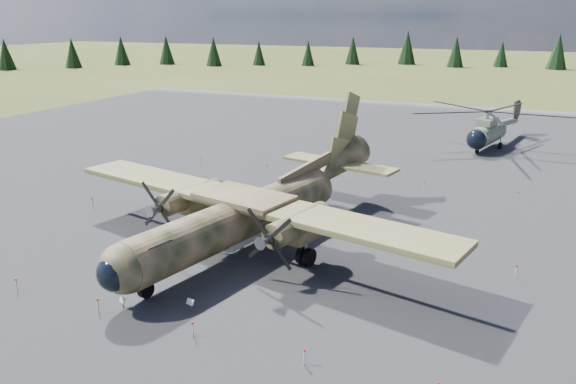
% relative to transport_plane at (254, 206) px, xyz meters
% --- Properties ---
extents(ground, '(500.00, 500.00, 0.00)m').
position_rel_transport_plane_xyz_m(ground, '(0.48, 1.68, -2.87)').
color(ground, brown).
rests_on(ground, ground).
extents(apron, '(120.00, 120.00, 0.04)m').
position_rel_transport_plane_xyz_m(apron, '(0.48, 11.68, -2.87)').
color(apron, '#5A5A5F').
rests_on(apron, ground).
extents(transport_plane, '(30.26, 27.14, 10.01)m').
position_rel_transport_plane_xyz_m(transport_plane, '(0.00, 0.00, 0.00)').
color(transport_plane, '#2D361D').
rests_on(transport_plane, ground).
extents(helicopter_near, '(22.41, 23.44, 4.73)m').
position_rel_transport_plane_xyz_m(helicopter_near, '(12.18, 37.62, 0.48)').
color(helicopter_near, gray).
rests_on(helicopter_near, ground).
extents(info_placard_left, '(0.45, 0.30, 0.66)m').
position_rel_transport_plane_xyz_m(info_placard_left, '(-2.63, -10.91, -2.44)').
color(info_placard_left, gray).
rests_on(info_placard_left, ground).
extents(info_placard_right, '(0.49, 0.29, 0.73)m').
position_rel_transport_plane_xyz_m(info_placard_right, '(0.95, -9.67, -2.39)').
color(info_placard_right, gray).
rests_on(info_placard_right, ground).
extents(barrier_fence, '(33.12, 29.62, 0.85)m').
position_rel_transport_plane_xyz_m(barrier_fence, '(0.02, 1.60, -2.37)').
color(barrier_fence, silver).
rests_on(barrier_fence, ground).
extents(treeline, '(320.64, 316.25, 10.98)m').
position_rel_transport_plane_xyz_m(treeline, '(-1.95, -2.47, 1.97)').
color(treeline, black).
rests_on(treeline, ground).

